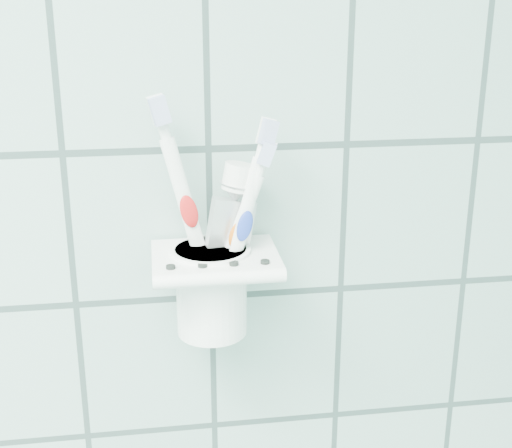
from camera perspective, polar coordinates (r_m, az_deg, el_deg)
holder_bracket at (r=0.65m, az=-3.29°, el=-2.96°), size 0.11×0.10×0.04m
cup at (r=0.66m, az=-3.59°, el=-5.02°), size 0.07×0.07×0.08m
toothbrush_pink at (r=0.65m, az=-3.16°, el=1.26°), size 0.06×0.02×0.22m
toothbrush_blue at (r=0.62m, az=-3.33°, el=-0.29°), size 0.06×0.03×0.20m
toothbrush_orange at (r=0.64m, az=-4.32°, el=-0.44°), size 0.06×0.02×0.18m
toothpaste_tube at (r=0.65m, az=-3.50°, el=-0.70°), size 0.06×0.04×0.16m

